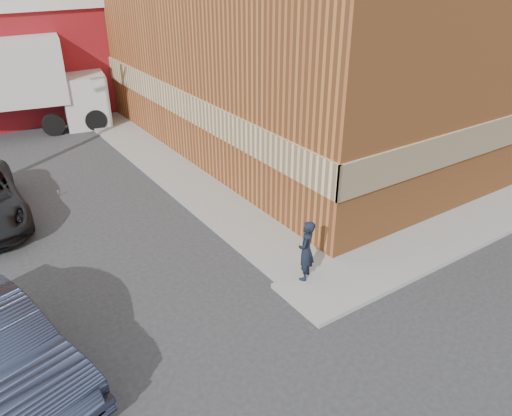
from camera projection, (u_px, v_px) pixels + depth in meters
ground at (287, 281)px, 12.46m from camera, size 90.00×90.00×0.00m
brick_building at (322, 20)px, 21.11m from camera, size 14.25×18.25×9.36m
sidewalk_south at (497, 214)px, 15.49m from camera, size 16.00×1.80×0.12m
sidewalk_west at (159, 161)px, 19.34m from camera, size 1.80×18.00×0.12m
man at (306, 251)px, 12.03m from camera, size 0.68×0.64×1.57m
box_truck at (6, 80)px, 21.40m from camera, size 8.61×3.97×4.09m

